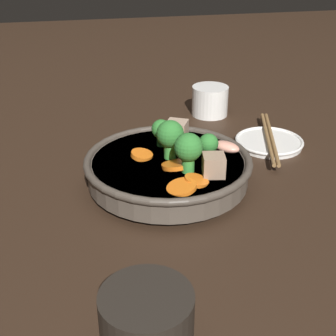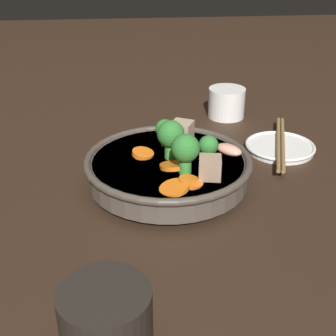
{
  "view_description": "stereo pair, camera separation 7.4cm",
  "coord_description": "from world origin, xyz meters",
  "px_view_note": "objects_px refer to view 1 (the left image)",
  "views": [
    {
      "loc": [
        0.64,
        -0.14,
        0.38
      ],
      "look_at": [
        0.0,
        0.0,
        0.03
      ],
      "focal_mm": 50.0,
      "sensor_mm": 36.0,
      "label": 1
    },
    {
      "loc": [
        0.65,
        -0.06,
        0.38
      ],
      "look_at": [
        0.0,
        0.0,
        0.03
      ],
      "focal_mm": 50.0,
      "sensor_mm": 36.0,
      "label": 2
    }
  ],
  "objects_px": {
    "side_saucer": "(269,142)",
    "dark_mug": "(147,330)",
    "stirfry_bowl": "(169,166)",
    "tea_cup": "(210,101)",
    "chopsticks_pair": "(270,137)"
  },
  "relations": [
    {
      "from": "side_saucer",
      "to": "dark_mug",
      "type": "distance_m",
      "value": 0.54
    },
    {
      "from": "stirfry_bowl",
      "to": "side_saucer",
      "type": "bearing_deg",
      "value": 116.75
    },
    {
      "from": "side_saucer",
      "to": "tea_cup",
      "type": "bearing_deg",
      "value": -160.11
    },
    {
      "from": "stirfry_bowl",
      "to": "dark_mug",
      "type": "distance_m",
      "value": 0.34
    },
    {
      "from": "dark_mug",
      "to": "side_saucer",
      "type": "bearing_deg",
      "value": 144.84
    },
    {
      "from": "stirfry_bowl",
      "to": "chopsticks_pair",
      "type": "distance_m",
      "value": 0.25
    },
    {
      "from": "dark_mug",
      "to": "chopsticks_pair",
      "type": "bearing_deg",
      "value": 144.84
    },
    {
      "from": "stirfry_bowl",
      "to": "tea_cup",
      "type": "height_order",
      "value": "stirfry_bowl"
    },
    {
      "from": "tea_cup",
      "to": "dark_mug",
      "type": "relative_size",
      "value": 0.71
    },
    {
      "from": "dark_mug",
      "to": "chopsticks_pair",
      "type": "height_order",
      "value": "dark_mug"
    },
    {
      "from": "side_saucer",
      "to": "tea_cup",
      "type": "xyz_separation_m",
      "value": [
        -0.18,
        -0.07,
        0.03
      ]
    },
    {
      "from": "tea_cup",
      "to": "chopsticks_pair",
      "type": "relative_size",
      "value": 0.35
    },
    {
      "from": "side_saucer",
      "to": "dark_mug",
      "type": "height_order",
      "value": "dark_mug"
    },
    {
      "from": "tea_cup",
      "to": "chopsticks_pair",
      "type": "xyz_separation_m",
      "value": [
        0.18,
        0.07,
        -0.02
      ]
    },
    {
      "from": "chopsticks_pair",
      "to": "tea_cup",
      "type": "bearing_deg",
      "value": -160.11
    }
  ]
}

